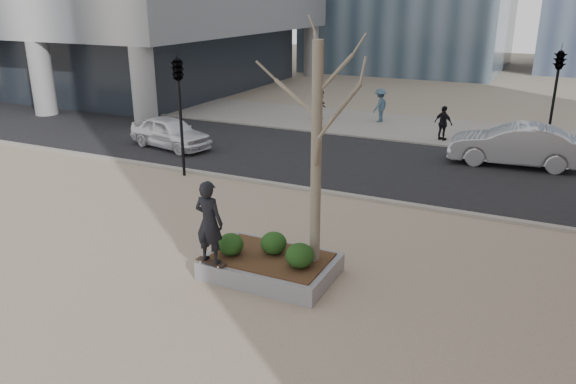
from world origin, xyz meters
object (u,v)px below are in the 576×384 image
at_px(skateboard, 211,263).
at_px(police_car, 170,132).
at_px(planter, 271,267).
at_px(skateboarder, 209,222).

height_order(skateboard, police_car, police_car).
xyz_separation_m(planter, skateboarder, (-1.10, -0.88, 1.28)).
xyz_separation_m(skateboarder, police_car, (-8.24, 9.51, -0.81)).
relative_size(planter, skateboard, 3.85).
relative_size(planter, police_car, 0.75).
bearing_deg(skateboarder, planter, -138.11).
bearing_deg(skateboard, skateboarder, 0.00).
bearing_deg(planter, skateboard, -141.34).
distance_m(skateboarder, police_car, 12.61).
height_order(planter, skateboarder, skateboarder).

